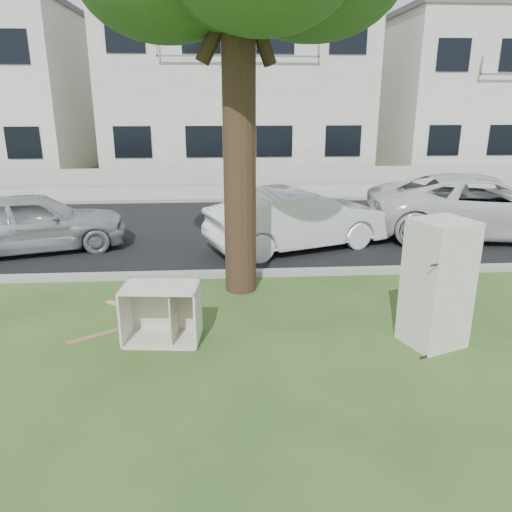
{
  "coord_description": "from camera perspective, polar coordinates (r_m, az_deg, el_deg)",
  "views": [
    {
      "loc": [
        -0.69,
        -6.49,
        3.27
      ],
      "look_at": [
        -0.21,
        0.6,
        1.0
      ],
      "focal_mm": 35.0,
      "sensor_mm": 36.0,
      "label": 1
    }
  ],
  "objects": [
    {
      "name": "ground",
      "position": [
        7.3,
        1.98,
        -8.89
      ],
      "size": [
        120.0,
        120.0,
        0.0
      ],
      "primitive_type": "plane",
      "color": "#2B4B1A"
    },
    {
      "name": "road",
      "position": [
        12.93,
        -0.68,
        3.11
      ],
      "size": [
        120.0,
        7.0,
        0.01
      ],
      "primitive_type": "cube",
      "color": "black",
      "rests_on": "ground"
    },
    {
      "name": "kerb_near",
      "position": [
        9.55,
        0.51,
        -2.3
      ],
      "size": [
        120.0,
        0.18,
        0.12
      ],
      "primitive_type": "cube",
      "color": "gray",
      "rests_on": "ground"
    },
    {
      "name": "kerb_far",
      "position": [
        16.39,
        -1.38,
        6.23
      ],
      "size": [
        120.0,
        0.18,
        0.12
      ],
      "primitive_type": "cube",
      "color": "gray",
      "rests_on": "ground"
    },
    {
      "name": "sidewalk",
      "position": [
        17.81,
        -1.59,
        7.17
      ],
      "size": [
        120.0,
        2.8,
        0.01
      ],
      "primitive_type": "cube",
      "color": "gray",
      "rests_on": "ground"
    },
    {
      "name": "low_wall",
      "position": [
        19.33,
        -1.79,
        9.04
      ],
      "size": [
        120.0,
        0.15,
        0.7
      ],
      "primitive_type": "cube",
      "color": "gray",
      "rests_on": "ground"
    },
    {
      "name": "townhouse_center",
      "position": [
        24.01,
        -2.33,
        18.82
      ],
      "size": [
        11.22,
        8.16,
        7.44
      ],
      "color": "silver",
      "rests_on": "ground"
    },
    {
      "name": "townhouse_right",
      "position": [
        27.14,
        25.12,
        16.49
      ],
      "size": [
        10.2,
        8.16,
        6.84
      ],
      "color": "silver",
      "rests_on": "ground"
    },
    {
      "name": "fridge",
      "position": [
        7.15,
        20.02,
        -2.97
      ],
      "size": [
        0.91,
        0.88,
        1.75
      ],
      "primitive_type": "cube",
      "rotation": [
        0.0,
        0.0,
        0.36
      ],
      "color": "silver",
      "rests_on": "ground"
    },
    {
      "name": "cabinet",
      "position": [
        7.1,
        -10.71,
        -6.42
      ],
      "size": [
        1.1,
        0.74,
        0.81
      ],
      "primitive_type": "cube",
      "rotation": [
        0.0,
        0.0,
        -0.1
      ],
      "color": "silver",
      "rests_on": "ground"
    },
    {
      "name": "plank_a",
      "position": [
        7.63,
        -16.45,
        -8.34
      ],
      "size": [
        1.05,
        0.74,
        0.02
      ],
      "primitive_type": "cube",
      "rotation": [
        0.0,
        0.0,
        0.58
      ],
      "color": "#885F42",
      "rests_on": "ground"
    },
    {
      "name": "plank_b",
      "position": [
        8.39,
        -14.34,
        -5.71
      ],
      "size": [
        0.86,
        0.64,
        0.02
      ],
      "primitive_type": "cube",
      "rotation": [
        0.0,
        0.0,
        -0.61
      ],
      "color": "tan",
      "rests_on": "ground"
    },
    {
      "name": "plank_c",
      "position": [
        8.58,
        -14.73,
        -5.23
      ],
      "size": [
        0.13,
        0.71,
        0.02
      ],
      "primitive_type": "cube",
      "rotation": [
        0.0,
        0.0,
        1.65
      ],
      "color": "tan",
      "rests_on": "ground"
    },
    {
      "name": "car_center",
      "position": [
        11.18,
        4.91,
        4.26
      ],
      "size": [
        4.35,
        2.76,
        1.35
      ],
      "primitive_type": "imported",
      "rotation": [
        0.0,
        0.0,
        1.92
      ],
      "color": "silver",
      "rests_on": "ground"
    },
    {
      "name": "car_right",
      "position": [
        13.33,
        24.4,
        5.23
      ],
      "size": [
        5.63,
        3.11,
        1.49
      ],
      "primitive_type": "imported",
      "rotation": [
        0.0,
        0.0,
        1.45
      ],
      "color": "silver",
      "rests_on": "ground"
    },
    {
      "name": "car_left",
      "position": [
        11.96,
        -24.15,
        3.57
      ],
      "size": [
        4.17,
        2.6,
        1.33
      ],
      "primitive_type": "imported",
      "rotation": [
        0.0,
        0.0,
        1.86
      ],
      "color": "#999CA0",
      "rests_on": "ground"
    }
  ]
}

